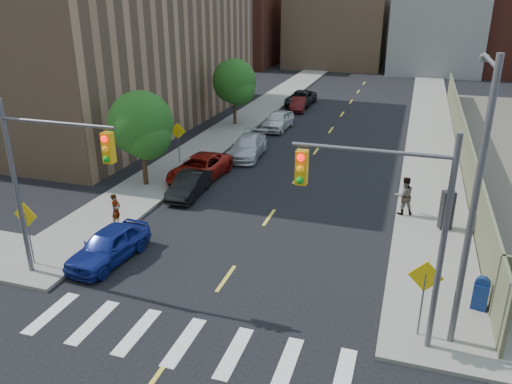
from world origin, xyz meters
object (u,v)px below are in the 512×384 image
Objects in this scene: payphone at (447,210)px; pedestrian_west at (116,210)px; parked_car_silver at (248,147)px; parked_car_grey at (301,98)px; mailbox at (481,293)px; parked_car_black at (189,185)px; pedestrian_east at (404,196)px; parked_car_blue at (109,245)px; parked_car_white at (278,120)px; parked_car_maroon at (299,104)px; parked_car_red at (200,168)px.

pedestrian_west is at bearing 178.71° from payphone.
parked_car_grey is (-0.38, 17.59, -0.01)m from parked_car_silver.
mailbox is at bearing -65.04° from parked_car_grey.
parked_car_grey is 2.74× the size of payphone.
parked_car_black is 2.01× the size of pedestrian_east.
pedestrian_west is at bearing 122.46° from parked_car_blue.
parked_car_maroon is (0.00, 7.45, -0.14)m from parked_car_white.
payphone is 15.43m from pedestrian_west.
parked_car_black is at bearing 160.47° from payphone.
parked_car_white reaches higher than mailbox.
payphone is (12.45, -15.77, 0.31)m from parked_car_white.
parked_car_white reaches higher than parked_car_black.
pedestrian_east is at bearing -37.32° from parked_car_silver.
pedestrian_west reaches higher than parked_car_grey.
parked_car_blue is 0.81× the size of parked_car_red.
pedestrian_west is (-1.54, -4.79, 0.29)m from parked_car_black.
parked_car_maroon is 27.71m from pedestrian_west.
parked_car_black is 22.84m from parked_car_maroon.
parked_car_blue is 1.10× the size of parked_car_maroon.
parked_car_grey is 4.08× the size of mailbox.
pedestrian_east is at bearing -64.40° from parked_car_grey.
parked_car_white is 0.89× the size of parked_car_grey.
parked_car_silver is 17.59m from parked_car_grey.
parked_car_silver is 12.62m from pedestrian_east.
pedestrian_east reaches higher than parked_car_blue.
parked_car_black is at bearing -17.64° from pedestrian_east.
parked_car_blue is 0.84× the size of parked_car_silver.
parked_car_silver reaches higher than mailbox.
parked_car_black is at bearing -89.22° from parked_car_grey.
parked_car_grey is at bearing 93.03° from parked_car_maroon.
parked_car_maroon is 0.74× the size of parked_car_grey.
parked_car_silver is 14.85m from payphone.
parked_car_grey is (0.92, 22.72, -0.01)m from parked_car_red.
parked_car_white is 2.86× the size of pedestrian_west.
parked_car_silver is at bearing -12.89° from pedestrian_west.
parked_car_maroon is 2.40× the size of pedestrian_west.
parked_car_black is 1.03× the size of parked_car_maroon.
parked_car_white is at bearing 110.47° from payphone.
mailbox is at bearing -28.77° from parked_car_black.
mailbox is at bearing -50.94° from parked_car_silver.
parked_car_red is at bearing -90.61° from parked_car_grey.
parked_car_grey is at bearing 98.73° from payphone.
parked_car_silver is 12.69m from pedestrian_west.
mailbox is (13.40, -22.18, -0.01)m from parked_car_white.
parked_car_red reaches higher than parked_car_maroon.
parked_car_red is 14.07m from payphone.
payphone reaches higher than parked_car_red.
parked_car_white is (0.00, 7.68, 0.05)m from parked_car_silver.
parked_car_silver is at bearing 144.36° from mailbox.
parked_car_white is 2.43× the size of payphone.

